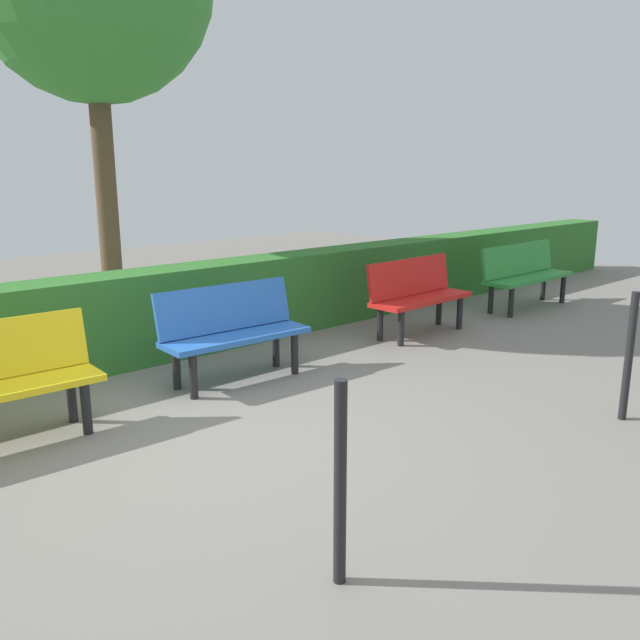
% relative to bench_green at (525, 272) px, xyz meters
% --- Properties ---
extents(ground_plane, '(21.13, 21.13, 0.00)m').
position_rel_bench_green_xyz_m(ground_plane, '(5.63, 0.83, -0.48)').
color(ground_plane, gray).
extents(bench_green, '(1.63, 0.46, 0.86)m').
position_rel_bench_green_xyz_m(bench_green, '(0.00, 0.00, 0.00)').
color(bench_green, '#2D8C38').
rests_on(bench_green, ground_plane).
extents(bench_red, '(1.39, 0.49, 0.86)m').
position_rel_bench_green_xyz_m(bench_red, '(2.20, -0.06, -0.01)').
color(bench_red, red).
rests_on(bench_red, ground_plane).
extents(bench_blue, '(1.38, 0.53, 0.86)m').
position_rel_bench_green_xyz_m(bench_blue, '(4.72, -0.09, -0.01)').
color(bench_blue, blue).
rests_on(bench_blue, ground_plane).
extents(hedge_row, '(17.13, 0.50, 0.90)m').
position_rel_bench_green_xyz_m(hedge_row, '(4.58, -1.17, -0.03)').
color(hedge_row, '#2D6B28').
rests_on(hedge_row, ground_plane).
extents(railing_post_mid, '(0.06, 0.06, 1.00)m').
position_rel_bench_green_xyz_m(railing_post_mid, '(3.04, 2.71, 0.02)').
color(railing_post_mid, black).
rests_on(railing_post_mid, ground_plane).
extents(railing_post_far, '(0.06, 0.06, 1.00)m').
position_rel_bench_green_xyz_m(railing_post_far, '(6.05, 2.71, 0.02)').
color(railing_post_far, black).
rests_on(railing_post_far, ground_plane).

